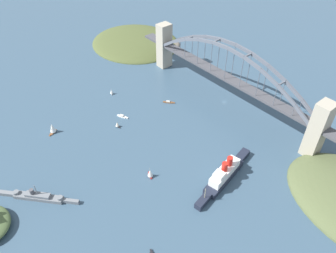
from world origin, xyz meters
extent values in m
plane|color=#385166|center=(0.00, 0.00, 0.00)|extent=(1400.00, 1400.00, 0.00)
cube|color=#ADA38E|center=(-101.24, 0.00, 26.95)|extent=(12.64, 15.22, 53.90)
cube|color=#ADA38E|center=(101.24, 0.00, 26.95)|extent=(12.64, 15.22, 53.90)
cube|color=#47474C|center=(0.00, 0.00, 29.88)|extent=(189.84, 12.17, 2.40)
cube|color=#47474C|center=(119.56, 0.00, 29.88)|extent=(24.00, 12.17, 2.40)
cube|color=slate|center=(-88.27, -5.48, 36.08)|extent=(21.33, 1.80, 15.12)
cube|color=slate|center=(-68.66, -5.48, 47.12)|extent=(21.03, 1.80, 12.53)
cube|color=slate|center=(-49.04, -5.48, 55.40)|extent=(20.68, 1.80, 9.92)
cube|color=slate|center=(-29.42, -5.48, 60.91)|extent=(20.28, 1.80, 7.27)
cube|color=slate|center=(-9.81, -5.48, 63.67)|extent=(19.84, 1.80, 4.57)
cube|color=slate|center=(9.81, -5.48, 63.67)|extent=(19.84, 1.80, 4.57)
cube|color=slate|center=(29.42, -5.48, 60.91)|extent=(20.28, 1.80, 7.27)
cube|color=slate|center=(49.04, -5.48, 55.40)|extent=(20.68, 1.80, 9.92)
cube|color=slate|center=(68.66, -5.48, 47.12)|extent=(21.03, 1.80, 12.53)
cube|color=slate|center=(88.27, -5.48, 36.08)|extent=(21.33, 1.80, 15.12)
cube|color=slate|center=(-88.27, 5.48, 36.08)|extent=(21.33, 1.80, 15.12)
cube|color=slate|center=(-68.66, 5.48, 47.12)|extent=(21.03, 1.80, 12.53)
cube|color=slate|center=(-49.04, 5.48, 55.40)|extent=(20.68, 1.80, 9.92)
cube|color=slate|center=(-29.42, 5.48, 60.91)|extent=(20.28, 1.80, 7.27)
cube|color=slate|center=(-9.81, 5.48, 63.67)|extent=(19.84, 1.80, 4.57)
cube|color=slate|center=(9.81, 5.48, 63.67)|extent=(19.84, 1.80, 4.57)
cube|color=slate|center=(29.42, 5.48, 60.91)|extent=(20.28, 1.80, 7.27)
cube|color=slate|center=(49.04, 5.48, 55.40)|extent=(20.68, 1.80, 9.92)
cube|color=slate|center=(68.66, 5.48, 47.12)|extent=(21.03, 1.80, 12.53)
cube|color=slate|center=(88.27, 5.48, 36.08)|extent=(21.33, 1.80, 15.12)
cube|color=slate|center=(-98.08, 0.00, 29.88)|extent=(1.40, 10.96, 1.40)
cube|color=slate|center=(-58.85, 0.00, 51.95)|extent=(1.40, 10.96, 1.40)
cube|color=slate|center=(-19.62, 0.00, 62.98)|extent=(1.40, 10.96, 1.40)
cube|color=slate|center=(19.62, 0.00, 62.98)|extent=(1.40, 10.96, 1.40)
cube|color=slate|center=(58.85, 0.00, 51.95)|extent=(1.40, 10.96, 1.40)
cube|color=slate|center=(98.08, 0.00, 29.88)|extent=(1.40, 10.96, 1.40)
cylinder|color=slate|center=(-78.46, -5.48, 36.68)|extent=(0.56, 0.56, 11.21)
cylinder|color=slate|center=(-78.46, 5.48, 36.68)|extent=(0.56, 0.56, 11.21)
cylinder|color=slate|center=(-58.85, -5.48, 41.51)|extent=(0.56, 0.56, 20.87)
cylinder|color=slate|center=(-58.85, 5.48, 41.51)|extent=(0.56, 0.56, 20.87)
cylinder|color=slate|center=(-39.23, -5.48, 44.96)|extent=(0.56, 0.56, 27.77)
cylinder|color=slate|center=(-39.23, 5.48, 44.96)|extent=(0.56, 0.56, 27.77)
cylinder|color=slate|center=(-19.62, -5.48, 47.03)|extent=(0.56, 0.56, 31.90)
cylinder|color=slate|center=(-19.62, 5.48, 47.03)|extent=(0.56, 0.56, 31.90)
cylinder|color=slate|center=(0.00, -5.48, 47.72)|extent=(0.56, 0.56, 33.28)
cylinder|color=slate|center=(0.00, 5.48, 47.72)|extent=(0.56, 0.56, 33.28)
cylinder|color=slate|center=(19.62, -5.48, 47.03)|extent=(0.56, 0.56, 31.90)
cylinder|color=slate|center=(19.62, 5.48, 47.03)|extent=(0.56, 0.56, 31.90)
cylinder|color=slate|center=(39.23, -5.48, 44.96)|extent=(0.56, 0.56, 27.77)
cylinder|color=slate|center=(39.23, 5.48, 44.96)|extent=(0.56, 0.56, 27.77)
cylinder|color=slate|center=(58.85, -5.48, 41.51)|extent=(0.56, 0.56, 20.87)
cylinder|color=slate|center=(58.85, 5.48, 41.51)|extent=(0.56, 0.56, 20.87)
cylinder|color=slate|center=(78.46, -5.48, 36.68)|extent=(0.56, 0.56, 11.21)
cylinder|color=slate|center=(78.46, 5.48, 36.68)|extent=(0.56, 0.56, 11.21)
ellipsoid|color=#4C562D|center=(176.33, -8.99, 0.00)|extent=(127.07, 116.62, 17.16)
ellipsoid|color=#756B5B|center=(147.74, -41.06, 0.00)|extent=(44.47, 34.99, 9.44)
cube|color=#1E2333|center=(-73.26, 81.13, 2.66)|extent=(19.61, 47.26, 5.32)
cube|color=#1E2333|center=(-79.46, 111.22, 2.66)|extent=(8.77, 16.21, 5.32)
cube|color=#1E2333|center=(-67.06, 51.03, 2.66)|extent=(9.91, 16.45, 5.32)
cube|color=white|center=(-73.26, 81.13, 8.76)|extent=(15.74, 35.66, 6.89)
cube|color=white|center=(-75.18, 90.44, 13.81)|extent=(9.27, 9.04, 3.20)
cylinder|color=red|center=(-73.61, 82.82, 16.25)|extent=(4.74, 4.74, 8.08)
cylinder|color=red|center=(-72.04, 75.20, 16.25)|extent=(4.74, 4.74, 8.08)
cylinder|color=tan|center=(-79.07, 109.34, 10.32)|extent=(0.50, 0.50, 10.00)
cube|color=slate|center=(5.05, 204.98, 1.63)|extent=(33.08, 30.41, 3.26)
cube|color=slate|center=(-14.28, 187.77, 1.63)|extent=(11.50, 10.67, 3.26)
cube|color=slate|center=(24.37, 222.20, 1.63)|extent=(11.87, 11.08, 3.26)
cube|color=slate|center=(5.05, 204.98, 4.51)|extent=(17.76, 16.58, 2.51)
cylinder|color=slate|center=(-8.24, 193.15, 4.36)|extent=(4.30, 4.30, 2.20)
cylinder|color=slate|center=(18.33, 216.82, 4.36)|extent=(4.30, 4.30, 2.20)
cylinder|color=slate|center=(5.05, 204.98, 10.76)|extent=(0.60, 0.60, 10.00)
cylinder|color=#4C4C51|center=(7.95, 207.57, 7.96)|extent=(3.38, 3.38, 4.40)
cylinder|color=#B7B7B2|center=(30.63, -40.61, 0.45)|extent=(2.05, 5.62, 0.90)
cylinder|color=#B7B7B2|center=(33.62, -39.97, 0.45)|extent=(2.05, 5.62, 0.90)
cylinder|color=black|center=(30.63, -40.61, 1.57)|extent=(0.14, 0.14, 1.33)
cylinder|color=black|center=(33.62, -39.97, 1.57)|extent=(0.14, 0.14, 1.33)
ellipsoid|color=gold|center=(32.13, -40.29, 2.85)|extent=(2.73, 7.33, 1.23)
cylinder|color=black|center=(31.44, -37.11, 2.85)|extent=(1.32, 1.03, 1.17)
cube|color=gold|center=(31.94, -39.40, 3.38)|extent=(9.19, 3.56, 0.20)
cube|color=gold|center=(32.80, -43.40, 2.97)|extent=(3.59, 1.80, 0.12)
cube|color=black|center=(32.80, -43.40, 4.22)|extent=(0.35, 1.10, 1.50)
cube|color=brown|center=(70.58, 163.50, 0.39)|extent=(5.35, 6.75, 0.78)
cube|color=brown|center=(68.74, 167.13, 0.39)|extent=(2.08, 2.40, 0.78)
cube|color=brown|center=(72.43, 159.88, 0.39)|extent=(2.32, 2.52, 0.78)
cylinder|color=tan|center=(70.35, 163.96, 6.32)|extent=(0.16, 0.16, 11.06)
cone|color=white|center=(71.16, 162.37, 5.76)|extent=(7.52, 7.52, 8.85)
cube|color=#B2231E|center=(-31.69, 125.17, 0.53)|extent=(5.24, 3.75, 1.05)
cube|color=#B2231E|center=(-28.72, 124.06, 0.53)|extent=(1.84, 1.50, 1.05)
cube|color=#B2231E|center=(-34.66, 126.27, 0.53)|extent=(1.91, 1.69, 1.05)
cylinder|color=tan|center=(-31.32, 125.03, 5.01)|extent=(0.16, 0.16, 7.92)
cone|color=white|center=(-32.62, 125.51, 4.62)|extent=(5.61, 5.61, 6.33)
cube|color=black|center=(-84.80, 165.33, 0.61)|extent=(2.28, 1.92, 1.22)
cube|color=black|center=(37.91, 110.88, 0.44)|extent=(3.99, 2.29, 0.89)
cube|color=black|center=(35.48, 110.29, 0.44)|extent=(1.37, 0.93, 0.89)
cube|color=black|center=(40.34, 111.47, 0.44)|extent=(1.40, 1.06, 0.89)
cylinder|color=tan|center=(37.60, 110.80, 3.59)|extent=(0.16, 0.16, 5.40)
cone|color=silver|center=(38.67, 111.06, 3.32)|extent=(4.16, 4.16, 4.32)
cube|color=silver|center=(48.19, 98.57, 0.49)|extent=(8.01, 5.96, 0.97)
cube|color=silver|center=(43.73, 96.41, 0.49)|extent=(2.95, 2.57, 0.97)
cube|color=silver|center=(52.65, 100.74, 0.49)|extent=(3.10, 2.87, 0.97)
cube|color=beige|center=(49.02, 98.98, 1.65)|extent=(4.40, 3.79, 1.36)
cube|color=silver|center=(90.51, 84.54, 0.50)|extent=(3.76, 3.15, 1.00)
cube|color=silver|center=(92.51, 83.20, 0.50)|extent=(1.34, 1.18, 1.00)
cube|color=silver|center=(88.51, 85.87, 0.50)|extent=(1.41, 1.28, 1.00)
cylinder|color=tan|center=(90.76, 84.37, 4.09)|extent=(0.16, 0.16, 6.18)
cone|color=white|center=(89.88, 84.95, 3.78)|extent=(4.59, 4.59, 4.94)
cube|color=brown|center=(36.82, 46.75, 0.51)|extent=(7.52, 6.98, 1.01)
cube|color=brown|center=(32.94, 43.41, 0.51)|extent=(2.87, 2.75, 1.01)
cube|color=brown|center=(40.71, 50.08, 0.51)|extent=(3.06, 2.97, 1.01)
cube|color=beige|center=(37.55, 47.37, 1.57)|extent=(4.27, 4.08, 1.12)
camera|label=1|loc=(-178.09, 228.73, 204.61)|focal=34.71mm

